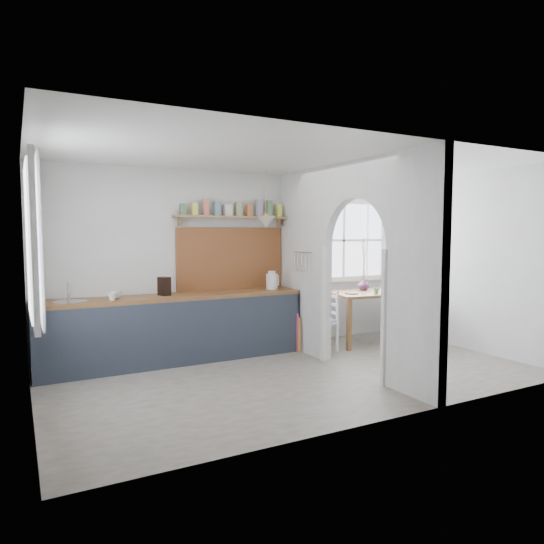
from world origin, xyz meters
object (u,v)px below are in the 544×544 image
chair_left (320,320)px  chair_right (412,310)px  dining_table (371,317)px  vase (363,284)px  kettle (272,280)px

chair_left → chair_right: size_ratio=1.03×
dining_table → chair_left: 0.98m
chair_right → vase: 1.03m
chair_left → kettle: kettle is taller
chair_right → kettle: bearing=79.9°
chair_left → chair_right: (1.92, 0.10, -0.01)m
kettle → vase: size_ratio=1.42×
chair_right → kettle: size_ratio=3.19×
chair_left → vase: vase is taller
vase → chair_right: bearing=-10.4°
dining_table → kettle: kettle is taller
chair_left → chair_right: chair_left is taller
chair_right → kettle: 2.61m
chair_left → kettle: (-0.61, 0.35, 0.59)m
chair_left → chair_right: 1.92m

